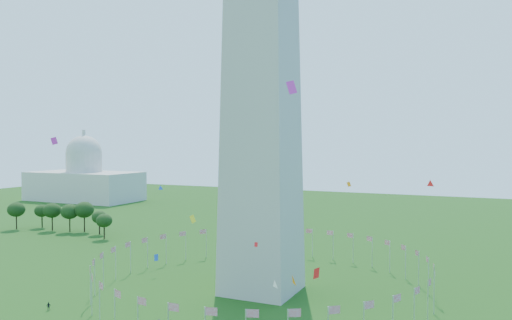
{
  "coord_description": "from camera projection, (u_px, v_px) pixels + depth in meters",
  "views": [
    {
      "loc": [
        48.93,
        -60.97,
        36.5
      ],
      "look_at": [
        5.26,
        35.0,
        32.82
      ],
      "focal_mm": 35.0,
      "sensor_mm": 36.0,
      "label": 1
    }
  ],
  "objects": [
    {
      "name": "tree_line_west",
      "position": [
        64.0,
        219.0,
        203.93
      ],
      "size": [
        54.99,
        15.69,
        12.14
      ],
      "color": "#204416",
      "rests_on": "ground"
    },
    {
      "name": "capitol_building",
      "position": [
        84.0,
        164.0,
        314.42
      ],
      "size": [
        70.0,
        35.0,
        46.0
      ],
      "primitive_type": null,
      "color": "beige",
      "rests_on": "ground"
    },
    {
      "name": "kites_aloft",
      "position": [
        254.0,
        233.0,
        95.66
      ],
      "size": [
        105.37,
        84.87,
        41.24
      ],
      "color": "orange",
      "rests_on": "ground"
    },
    {
      "name": "flag_ring",
      "position": [
        262.0,
        273.0,
        122.31
      ],
      "size": [
        80.24,
        80.24,
        9.0
      ],
      "color": "silver",
      "rests_on": "ground"
    }
  ]
}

